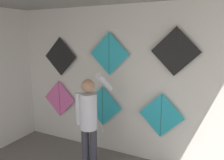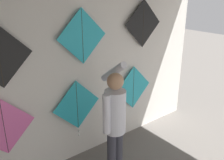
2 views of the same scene
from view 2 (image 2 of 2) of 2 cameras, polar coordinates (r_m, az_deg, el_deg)
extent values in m
cube|color=silver|center=(3.73, -7.52, 1.84)|extent=(4.84, 0.06, 2.80)
cylinder|color=#383842|center=(3.57, -0.07, -17.40)|extent=(0.12, 0.12, 0.78)
cylinder|color=#383842|center=(3.65, 1.41, -16.39)|extent=(0.12, 0.12, 0.78)
cylinder|color=silver|center=(3.24, 0.73, -7.25)|extent=(0.28, 0.28, 0.59)
sphere|color=tan|center=(3.07, 0.77, -0.30)|extent=(0.21, 0.21, 0.21)
cylinder|color=silver|center=(3.11, -1.27, -7.81)|extent=(0.10, 0.10, 0.52)
cylinder|color=silver|center=(3.34, 0.35, 1.87)|extent=(0.10, 0.48, 0.38)
cube|color=pink|center=(3.46, -23.46, -9.82)|extent=(0.79, 0.01, 0.79)
cylinder|color=black|center=(3.45, -23.45, -9.84)|extent=(0.01, 0.01, 0.75)
cube|color=#28B2C6|center=(3.79, -7.99, -5.70)|extent=(0.79, 0.01, 0.79)
cylinder|color=black|center=(3.79, -7.98, -5.72)|extent=(0.01, 0.01, 0.75)
sphere|color=white|center=(4.00, -7.60, -11.47)|extent=(0.04, 0.04, 0.04)
sphere|color=white|center=(4.03, -7.55, -12.31)|extent=(0.04, 0.04, 0.04)
cube|color=#28B2C6|center=(4.40, 4.89, -1.74)|extent=(0.79, 0.01, 0.79)
cylinder|color=black|center=(4.40, 4.91, -1.75)|extent=(0.01, 0.01, 0.75)
cube|color=#28B2C6|center=(3.53, -6.79, 9.86)|extent=(0.79, 0.01, 0.79)
cylinder|color=black|center=(3.53, -6.78, 9.85)|extent=(0.01, 0.01, 0.75)
cube|color=black|center=(4.24, 7.14, 12.67)|extent=(0.79, 0.01, 0.79)
cylinder|color=black|center=(4.24, 7.16, 12.67)|extent=(0.01, 0.01, 0.75)
camera|label=1|loc=(3.64, 61.32, 4.77)|focal=35.00mm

